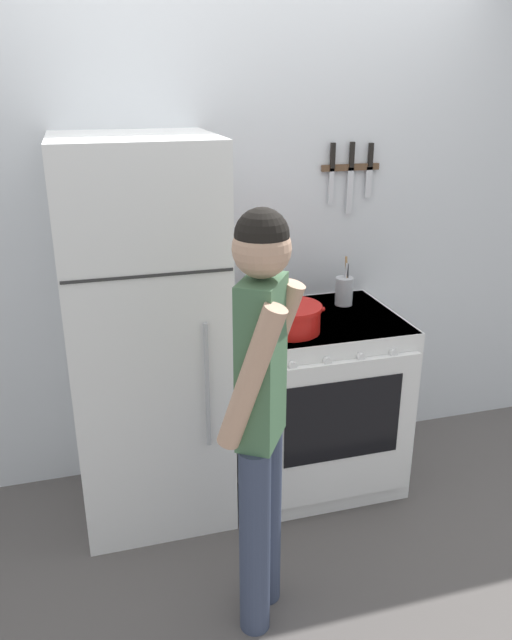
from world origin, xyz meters
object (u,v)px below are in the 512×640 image
(refrigerator, at_px, (146,338))
(dutch_oven_pot, at_px, (291,318))
(stove_range, at_px, (316,400))
(utensil_jar, at_px, (344,290))
(person, at_px, (261,407))
(tea_kettle, at_px, (276,300))

(refrigerator, xyz_separation_m, dutch_oven_pot, (0.65, -0.14, 0.08))
(refrigerator, relative_size, dutch_oven_pot, 5.46)
(refrigerator, height_order, stove_range, refrigerator)
(refrigerator, distance_m, stove_range, 0.93)
(stove_range, distance_m, dutch_oven_pot, 0.55)
(stove_range, xyz_separation_m, dutch_oven_pot, (-0.18, -0.11, 0.51))
(stove_range, xyz_separation_m, utensil_jar, (0.20, 0.17, 0.52))
(refrigerator, distance_m, utensil_jar, 1.04)
(utensil_jar, bearing_deg, stove_range, -140.47)
(utensil_jar, xyz_separation_m, person, (-0.72, -0.95, -0.05))
(utensil_jar, bearing_deg, refrigerator, -172.56)
(refrigerator, distance_m, person, 0.87)
(tea_kettle, distance_m, utensil_jar, 0.37)
(tea_kettle, relative_size, person, 0.13)
(dutch_oven_pot, bearing_deg, stove_range, 30.32)
(refrigerator, relative_size, utensil_jar, 7.04)
(stove_range, relative_size, dutch_oven_pot, 2.77)
(dutch_oven_pot, height_order, utensil_jar, utensil_jar)
(dutch_oven_pot, xyz_separation_m, tea_kettle, (0.01, 0.27, -0.00))
(refrigerator, height_order, utensil_jar, refrigerator)
(refrigerator, bearing_deg, tea_kettle, 10.94)
(tea_kettle, height_order, utensil_jar, utensil_jar)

